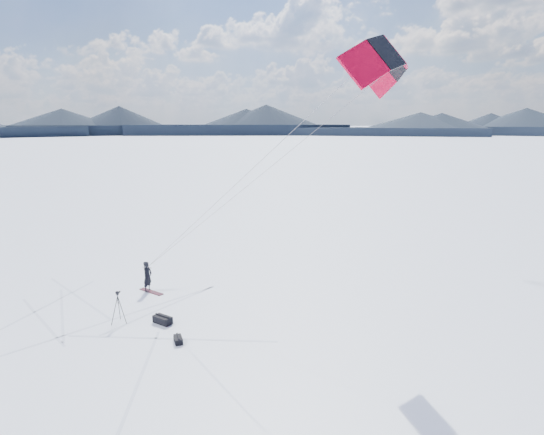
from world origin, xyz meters
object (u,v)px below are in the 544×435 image
Objects in this scene: snowboard at (151,292)px; gear_bag_a at (163,320)px; tripod at (118,303)px; snowkiter at (148,291)px; gear_bag_b at (178,339)px.

gear_bag_a is (3.33, -2.48, 0.16)m from snowboard.
tripod is at bearing -147.51° from gear_bag_a.
snowkiter is 4.07m from tripod.
gear_bag_a is at bearing -169.37° from gear_bag_b.
tripod is 2.13m from gear_bag_a.
gear_bag_b is (3.58, 0.01, -0.84)m from tripod.
snowboard is 4.16m from gear_bag_a.
tripod is 1.67× the size of gear_bag_a.
snowboard is 1.07× the size of tripod.
gear_bag_a is at bearing 16.29° from tripod.
tripod reaches higher than snowkiter.
gear_bag_a is at bearing -32.91° from snowboard.
snowkiter is 6.45m from gear_bag_b.
tripod is at bearing -163.26° from snowkiter.
snowboard is (0.23, -0.01, 0.02)m from snowkiter.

